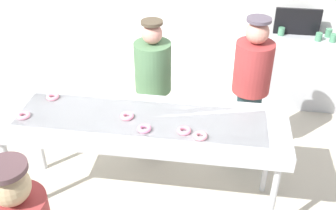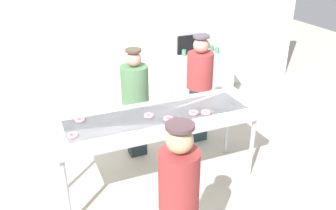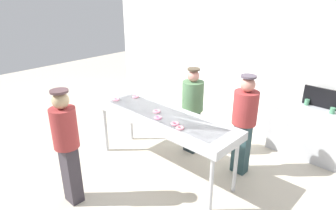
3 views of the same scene
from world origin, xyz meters
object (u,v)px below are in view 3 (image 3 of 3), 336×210
(prep_counter, at_px, (310,133))
(menu_display, at_px, (321,97))
(paper_cup_3, at_px, (307,102))
(worker_assistant, at_px, (192,105))
(strawberry_donut_2, at_px, (116,99))
(worker_baker, at_px, (244,118))
(paper_cup_2, at_px, (332,111))
(strawberry_donut_1, at_px, (136,97))
(strawberry_donut_0, at_px, (180,128))
(strawberry_donut_4, at_px, (157,111))
(strawberry_donut_3, at_px, (158,118))
(customer_waiting, at_px, (67,142))
(strawberry_donut_5, at_px, (175,124))
(fryer_conveyor, at_px, (163,118))

(prep_counter, height_order, menu_display, menu_display)
(paper_cup_3, bearing_deg, worker_assistant, -133.69)
(strawberry_donut_2, distance_m, worker_assistant, 1.34)
(worker_assistant, xyz_separation_m, prep_counter, (1.61, 1.33, -0.47))
(worker_assistant, height_order, prep_counter, worker_assistant)
(worker_baker, height_order, paper_cup_2, worker_baker)
(worker_assistant, bearing_deg, worker_baker, -168.42)
(strawberry_donut_1, height_order, worker_baker, worker_baker)
(strawberry_donut_0, relative_size, strawberry_donut_1, 1.00)
(strawberry_donut_4, bearing_deg, worker_baker, 37.23)
(strawberry_donut_0, relative_size, worker_baker, 0.07)
(strawberry_donut_3, relative_size, strawberry_donut_4, 1.00)
(strawberry_donut_0, bearing_deg, customer_waiting, -126.33)
(strawberry_donut_5, height_order, worker_baker, worker_baker)
(worker_assistant, bearing_deg, paper_cup_3, -123.98)
(strawberry_donut_4, xyz_separation_m, worker_assistant, (0.09, 0.79, -0.10))
(fryer_conveyor, bearing_deg, customer_waiting, -104.72)
(strawberry_donut_0, xyz_separation_m, menu_display, (1.05, 2.52, 0.03))
(strawberry_donut_1, height_order, menu_display, menu_display)
(strawberry_donut_0, distance_m, paper_cup_3, 2.61)
(strawberry_donut_5, bearing_deg, prep_counter, 62.24)
(strawberry_donut_2, bearing_deg, worker_baker, 25.45)
(customer_waiting, relative_size, paper_cup_2, 16.17)
(strawberry_donut_3, height_order, worker_baker, worker_baker)
(strawberry_donut_5, height_order, paper_cup_2, strawberry_donut_5)
(strawberry_donut_1, distance_m, menu_display, 3.25)
(fryer_conveyor, height_order, strawberry_donut_4, strawberry_donut_4)
(paper_cup_2, bearing_deg, fryer_conveyor, -130.55)
(worker_assistant, bearing_deg, prep_counter, -130.69)
(strawberry_donut_3, xyz_separation_m, menu_display, (1.52, 2.49, 0.03))
(paper_cup_3, bearing_deg, strawberry_donut_1, -137.57)
(strawberry_donut_2, relative_size, strawberry_donut_5, 1.00)
(menu_display, bearing_deg, prep_counter, -90.00)
(strawberry_donut_4, distance_m, paper_cup_2, 2.92)
(prep_counter, bearing_deg, menu_display, 90.00)
(strawberry_donut_2, height_order, worker_assistant, worker_assistant)
(paper_cup_3, bearing_deg, strawberry_donut_0, -109.27)
(strawberry_donut_3, distance_m, paper_cup_3, 2.77)
(strawberry_donut_3, relative_size, paper_cup_3, 1.13)
(strawberry_donut_0, bearing_deg, worker_baker, 66.68)
(prep_counter, bearing_deg, paper_cup_2, 10.66)
(worker_assistant, distance_m, paper_cup_2, 2.32)
(worker_baker, bearing_deg, strawberry_donut_2, 11.59)
(strawberry_donut_1, bearing_deg, customer_waiting, -73.03)
(customer_waiting, xyz_separation_m, prep_counter, (1.95, 3.54, -0.51))
(strawberry_donut_3, distance_m, worker_baker, 1.33)
(strawberry_donut_0, distance_m, paper_cup_2, 2.70)
(customer_waiting, bearing_deg, paper_cup_2, 71.06)
(strawberry_donut_0, bearing_deg, paper_cup_3, 70.73)
(fryer_conveyor, height_order, strawberry_donut_1, strawberry_donut_1)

